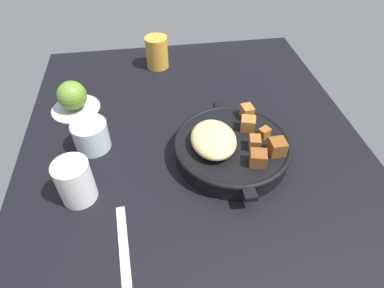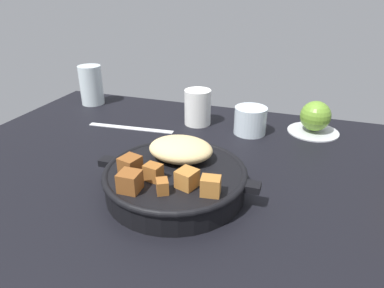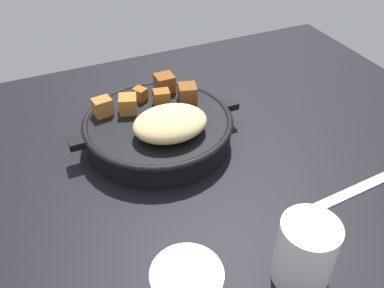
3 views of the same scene
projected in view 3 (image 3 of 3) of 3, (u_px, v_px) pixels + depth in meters
ground_plane at (179, 172)px, 65.39cm from camera, size 106.20×77.43×2.40cm
cast_iron_skillet at (159, 126)px, 67.63cm from camera, size 29.04×24.70×8.18cm
butter_knife at (350, 192)px, 59.84cm from camera, size 22.23×3.27×0.36cm
white_creamer_pitcher at (305, 253)px, 46.39cm from camera, size 6.69×6.69×8.93cm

